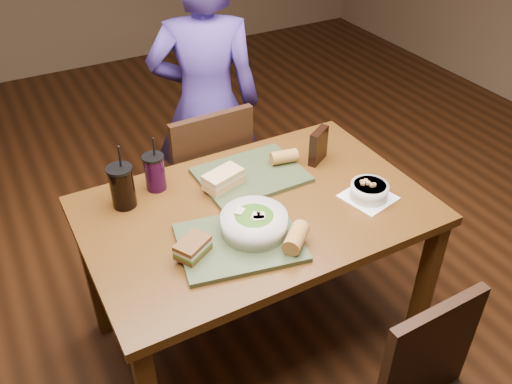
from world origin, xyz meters
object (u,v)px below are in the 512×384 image
baguette_far (284,157)px  cup_cola (122,186)px  soup_bowl (369,191)px  salad_bowl (254,222)px  chip_bag (318,146)px  baguette_near (296,238)px  tray_near (240,242)px  tray_far (251,175)px  chair_far (207,181)px  dining_table (256,225)px  sandwich_near (193,248)px  diner (207,107)px  sandwich_far (223,179)px  cup_berry (155,172)px

baguette_far → cup_cola: 0.68m
soup_bowl → cup_cola: cup_cola is taller
salad_bowl → soup_bowl: 0.50m
chip_bag → baguette_near: bearing=-162.1°
cup_cola → tray_near: bearing=-55.6°
tray_near → baguette_near: bearing=-35.2°
tray_near → baguette_near: 0.20m
tray_far → salad_bowl: salad_bowl is taller
chair_far → soup_bowl: size_ratio=4.27×
dining_table → chair_far: size_ratio=1.42×
sandwich_near → chip_bag: chip_bag is taller
diner → sandwich_far: diner is taller
cup_berry → tray_near: bearing=-73.5°
dining_table → baguette_near: (0.01, -0.27, 0.14)m
sandwich_near → tray_far: bearing=39.9°
salad_bowl → cup_berry: size_ratio=1.02×
soup_bowl → dining_table: bearing=159.2°
chair_far → tray_far: bearing=-83.9°
tray_near → salad_bowl: size_ratio=1.78×
dining_table → soup_bowl: (0.41, -0.16, 0.12)m
sandwich_near → salad_bowl: bearing=1.8°
chair_far → baguette_far: chair_far is taller
soup_bowl → baguette_near: (-0.41, -0.12, 0.02)m
sandwich_near → sandwich_far: 0.41m
sandwich_far → chair_far: bearing=76.6°
chair_far → sandwich_far: bearing=-103.4°
tray_near → tray_far: (0.23, 0.35, 0.00)m
tray_near → sandwich_near: 0.17m
chair_far → tray_far: (0.04, -0.38, 0.25)m
dining_table → cup_cola: (-0.44, 0.25, 0.18)m
sandwich_far → baguette_far: 0.30m
baguette_near → cup_berry: (-0.30, 0.57, 0.03)m
tray_far → sandwich_far: sandwich_far is taller
chair_far → tray_far: chair_far is taller
chair_far → cup_cola: 0.66m
baguette_far → chair_far: bearing=118.1°
tray_near → salad_bowl: (0.07, 0.02, 0.05)m
diner → sandwich_far: size_ratio=8.65×
cup_cola → chip_bag: cup_cola is taller
sandwich_far → cup_cola: cup_cola is taller
baguette_near → cup_cola: bearing=130.1°
salad_bowl → dining_table: bearing=59.0°
cup_berry → sandwich_far: bearing=-30.5°
diner → sandwich_near: size_ratio=10.79×
tray_near → tray_far: bearing=56.5°
tray_far → salad_bowl: 0.37m
salad_bowl → baguette_far: size_ratio=2.11×
soup_bowl → chip_bag: 0.32m
soup_bowl → diner: bearing=103.8°
soup_bowl → cup_cola: (-0.85, 0.41, 0.05)m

